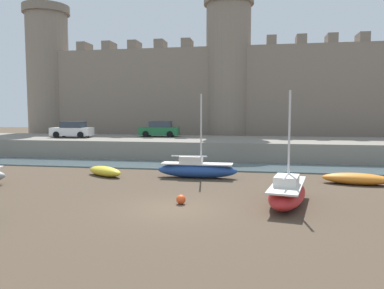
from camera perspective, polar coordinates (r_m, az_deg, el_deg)
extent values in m
plane|color=#4C3D2D|center=(16.91, -2.88, -9.72)|extent=(160.00, 160.00, 0.00)
cube|color=slate|center=(29.42, 2.82, -3.32)|extent=(80.00, 4.50, 0.10)
cube|color=gray|center=(36.48, 4.28, -0.45)|extent=(58.91, 10.00, 1.70)
cube|color=gray|center=(45.43, 5.51, 7.05)|extent=(46.91, 2.80, 11.91)
cylinder|color=gray|center=(52.93, -21.03, 9.12)|extent=(5.24, 5.24, 16.84)
cylinder|color=#796B5D|center=(54.36, -21.34, 18.53)|extent=(5.87, 5.87, 1.00)
cylinder|color=gray|center=(45.59, 5.53, 10.14)|extent=(5.24, 5.24, 16.84)
cylinder|color=#796B5D|center=(47.24, 5.63, 20.98)|extent=(5.87, 5.87, 1.00)
cube|color=gray|center=(50.95, -16.02, 14.00)|extent=(1.10, 2.52, 1.10)
cube|color=gray|center=(49.61, -12.47, 14.33)|extent=(1.10, 2.52, 1.10)
cube|color=gray|center=(48.47, -8.72, 14.62)|extent=(1.10, 2.52, 1.10)
cube|color=gray|center=(47.52, -4.80, 14.85)|extent=(1.10, 2.52, 1.10)
cube|color=gray|center=(46.79, -0.73, 15.02)|extent=(1.10, 2.52, 1.10)
cube|color=gray|center=(46.00, 11.99, 15.09)|extent=(1.10, 2.52, 1.10)
cube|color=gray|center=(46.21, 16.26, 14.96)|extent=(1.10, 2.52, 1.10)
cube|color=gray|center=(46.66, 20.45, 14.75)|extent=(1.10, 2.52, 1.10)
cube|color=gray|center=(47.33, 24.54, 14.47)|extent=(1.10, 2.52, 1.10)
ellipsoid|color=red|center=(18.03, 14.32, -7.34)|extent=(2.49, 5.47, 0.98)
cube|color=silver|center=(17.95, 14.35, -5.94)|extent=(2.14, 4.81, 0.08)
cube|color=silver|center=(17.51, 14.23, -5.34)|extent=(1.26, 1.64, 0.44)
cylinder|color=silver|center=(17.93, 14.59, 1.14)|extent=(0.10, 0.10, 4.32)
cylinder|color=silver|center=(17.34, 14.19, -4.67)|extent=(0.51, 2.35, 0.08)
ellipsoid|color=yellow|center=(25.81, -13.13, -3.99)|extent=(3.26, 2.58, 0.65)
ellipsoid|color=#F2F246|center=(25.80, -13.13, -3.86)|extent=(2.65, 2.08, 0.36)
cube|color=beige|center=(25.60, -12.83, -3.83)|extent=(0.65, 0.88, 0.06)
cube|color=beige|center=(26.81, -14.65, -3.52)|extent=(0.55, 0.65, 0.08)
ellipsoid|color=orange|center=(24.33, 23.74, -4.80)|extent=(4.01, 1.85, 0.67)
ellipsoid|color=gold|center=(24.32, 23.74, -4.66)|extent=(3.28, 1.47, 0.37)
cube|color=beige|center=(24.29, 23.06, -4.55)|extent=(0.36, 1.13, 0.06)
cube|color=beige|center=(24.51, 27.26, -4.67)|extent=(0.38, 0.75, 0.08)
ellipsoid|color=#234793|center=(24.47, 0.77, -3.97)|extent=(5.26, 1.28, 0.96)
cube|color=silver|center=(24.41, 0.77, -2.95)|extent=(4.63, 1.09, 0.08)
cube|color=silver|center=(24.44, -0.14, -2.32)|extent=(1.47, 0.83, 0.44)
cylinder|color=silver|center=(24.16, 1.39, 2.42)|extent=(0.10, 0.10, 4.49)
cylinder|color=silver|center=(24.44, -0.44, -1.78)|extent=(2.37, 0.08, 0.08)
sphere|color=#E04C1E|center=(17.62, -1.70, -8.36)|extent=(0.45, 0.45, 0.45)
cube|color=#1E6638|center=(39.51, -5.00, 2.07)|extent=(4.19, 1.93, 0.80)
cube|color=#2D3842|center=(39.45, -4.79, 3.09)|extent=(2.34, 1.62, 0.64)
cylinder|color=black|center=(38.98, -7.08, 1.60)|extent=(0.65, 0.22, 0.64)
cylinder|color=black|center=(40.63, -6.51, 1.74)|extent=(0.65, 0.22, 0.64)
cylinder|color=black|center=(38.45, -3.40, 1.58)|extent=(0.65, 0.22, 0.64)
cylinder|color=black|center=(40.12, -2.97, 1.73)|extent=(0.65, 0.22, 0.64)
cube|color=silver|center=(40.03, -17.82, 1.89)|extent=(4.19, 1.93, 0.80)
cube|color=#2D3842|center=(39.94, -17.65, 2.89)|extent=(2.34, 1.62, 0.64)
cylinder|color=black|center=(39.84, -19.98, 1.41)|extent=(0.65, 0.22, 0.64)
cylinder|color=black|center=(41.36, -18.92, 1.56)|extent=(0.65, 0.22, 0.64)
cylinder|color=black|center=(38.76, -16.63, 1.41)|extent=(0.65, 0.22, 0.64)
cylinder|color=black|center=(40.32, -15.67, 1.57)|extent=(0.65, 0.22, 0.64)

